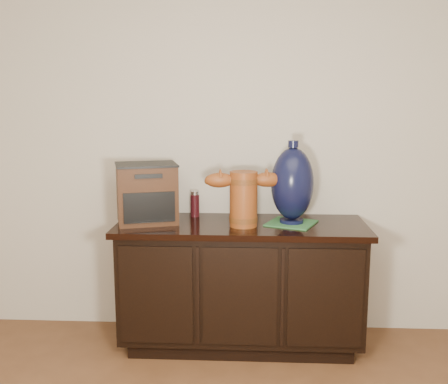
# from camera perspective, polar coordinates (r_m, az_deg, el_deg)

# --- Properties ---
(room) EXTENTS (5.00, 5.00, 5.00)m
(room) POSITION_cam_1_polar(r_m,az_deg,el_deg) (0.78, -1.10, -2.82)
(room) COLOR brown
(room) RESTS_ON ground
(sideboard) EXTENTS (1.46, 0.56, 0.75)m
(sideboard) POSITION_cam_1_polar(r_m,az_deg,el_deg) (3.18, 1.85, -9.91)
(sideboard) COLOR black
(sideboard) RESTS_ON ground
(terracotta_vessel) EXTENTS (0.45, 0.18, 0.32)m
(terracotta_vessel) POSITION_cam_1_polar(r_m,az_deg,el_deg) (2.97, 2.14, -0.39)
(terracotta_vessel) COLOR brown
(terracotta_vessel) RESTS_ON sideboard
(tv_radio) EXTENTS (0.41, 0.37, 0.35)m
(tv_radio) POSITION_cam_1_polar(r_m,az_deg,el_deg) (3.10, -8.41, -0.12)
(tv_radio) COLOR #391E0E
(tv_radio) RESTS_ON sideboard
(green_mat) EXTENTS (0.33, 0.33, 0.01)m
(green_mat) POSITION_cam_1_polar(r_m,az_deg,el_deg) (3.09, 7.35, -3.37)
(green_mat) COLOR #316D38
(green_mat) RESTS_ON sideboard
(lamp_base) EXTENTS (0.32, 0.32, 0.48)m
(lamp_base) POSITION_cam_1_polar(r_m,az_deg,el_deg) (3.05, 7.45, 0.87)
(lamp_base) COLOR black
(lamp_base) RESTS_ON green_mat
(spray_can) EXTENTS (0.06, 0.06, 0.16)m
(spray_can) POSITION_cam_1_polar(r_m,az_deg,el_deg) (3.24, -3.19, -1.31)
(spray_can) COLOR #500D15
(spray_can) RESTS_ON sideboard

